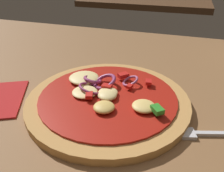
{
  "coord_description": "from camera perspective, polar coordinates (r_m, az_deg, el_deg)",
  "views": [
    {
      "loc": [
        0.09,
        -0.26,
        0.23
      ],
      "look_at": [
        -0.01,
        0.03,
        0.05
      ],
      "focal_mm": 35.11,
      "sensor_mm": 36.0,
      "label": 1
    }
  ],
  "objects": [
    {
      "name": "pizza",
      "position": [
        0.34,
        -1.25,
        -3.12
      ],
      "size": [
        0.25,
        0.25,
        0.03
      ],
      "color": "tan",
      "rests_on": "dining_table"
    },
    {
      "name": "background_table",
      "position": [
        1.48,
        9.19,
        21.18
      ],
      "size": [
        0.74,
        0.53,
        0.03
      ],
      "color": "#4C301C",
      "rests_on": "ground"
    },
    {
      "name": "fork",
      "position": [
        0.31,
        24.61,
        -11.26
      ],
      "size": [
        0.17,
        0.06,
        0.01
      ],
      "color": "silver",
      "rests_on": "dining_table"
    },
    {
      "name": "dining_table",
      "position": [
        0.35,
        -0.2,
        -7.61
      ],
      "size": [
        1.21,
        0.84,
        0.03
      ],
      "color": "brown",
      "rests_on": "ground"
    }
  ]
}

